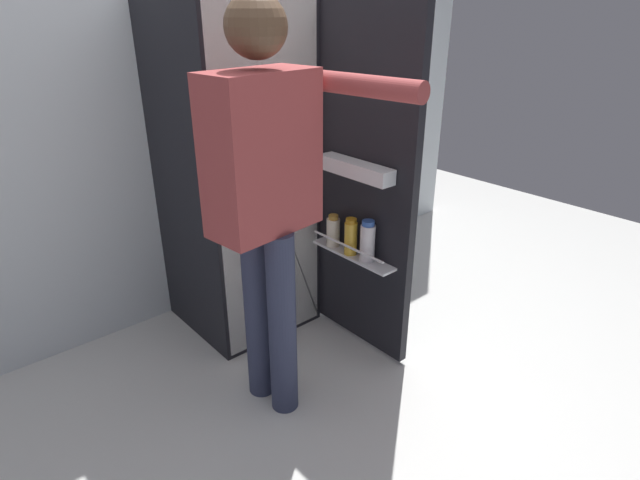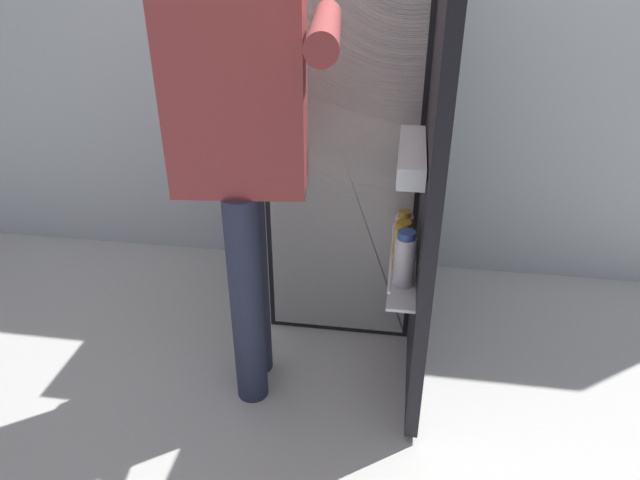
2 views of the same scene
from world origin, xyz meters
TOP-DOWN VIEW (x-y plane):
  - ground_plane at (0.00, 0.00)m, footprint 6.54×6.54m
  - kitchen_wall at (0.00, 0.94)m, footprint 4.40×0.10m
  - refrigerator at (0.02, 0.52)m, footprint 0.67×1.25m
  - person at (-0.28, -0.11)m, footprint 0.61×0.73m

SIDE VIEW (x-z plane):
  - ground_plane at x=0.00m, z-range 0.00..0.00m
  - refrigerator at x=0.02m, z-range 0.00..1.72m
  - person at x=-0.28m, z-range 0.18..1.88m
  - kitchen_wall at x=0.00m, z-range 0.00..2.57m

